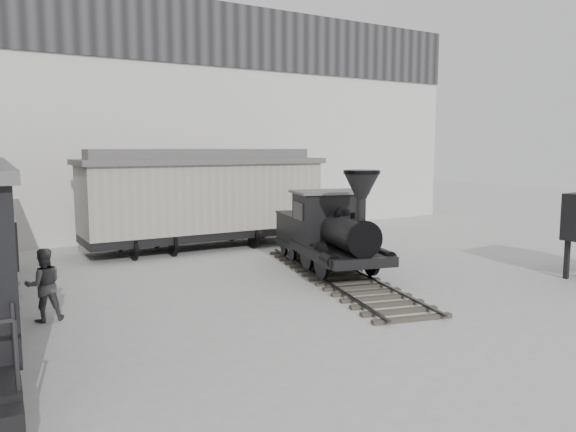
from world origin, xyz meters
TOP-DOWN VIEW (x-y plane):
  - ground at (0.00, 0.00)m, footprint 90.00×90.00m
  - north_wall at (0.00, 14.98)m, footprint 34.00×2.51m
  - locomotive at (1.72, 3.70)m, footprint 4.54×9.95m
  - boxcar at (0.08, 10.39)m, footprint 10.14×3.41m
  - visitor_a at (-8.00, 3.40)m, footprint 0.72×0.50m
  - visitor_b at (-7.21, 3.23)m, footprint 0.87×0.68m

SIDE VIEW (x-z plane):
  - ground at x=0.00m, z-range 0.00..0.00m
  - visitor_b at x=-7.21m, z-range 0.00..1.78m
  - visitor_a at x=-8.00m, z-range 0.00..1.90m
  - locomotive at x=1.72m, z-range -0.45..2.99m
  - boxcar at x=0.08m, z-range 0.10..4.22m
  - north_wall at x=0.00m, z-range 0.05..11.05m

